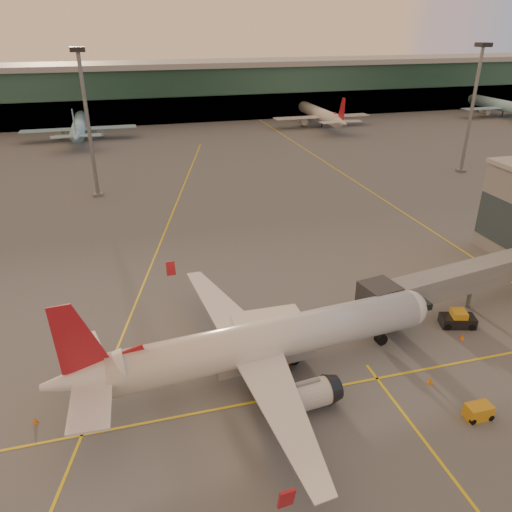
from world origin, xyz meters
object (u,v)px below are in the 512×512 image
object	(u,v)px
pushback_tug	(458,320)
gpu_cart	(478,412)
catering_truck	(268,335)
main_airplane	(260,344)

from	to	relation	value
pushback_tug	gpu_cart	bearing A→B (deg)	-102.49
catering_truck	gpu_cart	distance (m)	18.92
catering_truck	gpu_cart	xyz separation A→B (m)	(14.45, -12.01, -2.21)
main_airplane	gpu_cart	xyz separation A→B (m)	(15.74, -9.96, -2.91)
gpu_cart	pushback_tug	xyz separation A→B (m)	(6.80, 12.27, 0.12)
catering_truck	gpu_cart	world-z (taller)	catering_truck
main_airplane	gpu_cart	bearing A→B (deg)	-37.78
main_airplane	gpu_cart	size ratio (longest dim) A/B	16.13
main_airplane	pushback_tug	bearing A→B (deg)	0.38
gpu_cart	pushback_tug	world-z (taller)	pushback_tug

